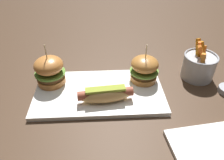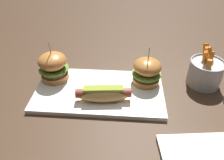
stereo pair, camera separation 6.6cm
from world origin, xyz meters
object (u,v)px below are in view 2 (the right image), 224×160
hot_dog (104,94)px  slider_right (147,71)px  platter_main (99,91)px  slider_left (53,66)px  fries_bucket (205,72)px

hot_dog → slider_right: slider_right is taller
platter_main → slider_left: (-0.16, 0.05, 0.06)m
slider_left → hot_dog: bearing=-29.2°
slider_right → fries_bucket: slider_right is taller
platter_main → hot_dog: size_ratio=2.46×
slider_left → platter_main: bearing=-17.8°
fries_bucket → slider_right: bearing=-172.5°
platter_main → hot_dog: hot_dog is taller
hot_dog → platter_main: bearing=111.6°
slider_right → fries_bucket: bearing=7.5°
fries_bucket → hot_dog: bearing=-159.1°
slider_right → fries_bucket: 0.20m
platter_main → slider_right: size_ratio=3.09×
slider_right → slider_left: bearing=-180.0°
platter_main → hot_dog: 0.06m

